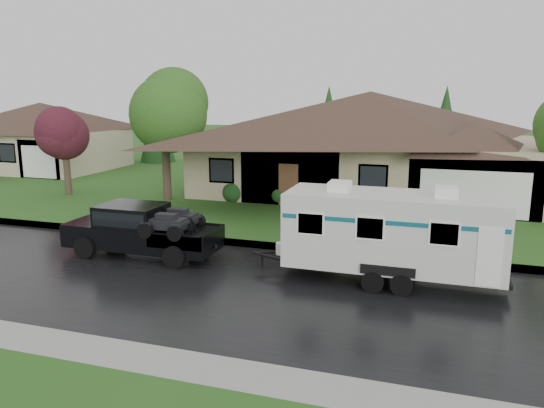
{
  "coord_description": "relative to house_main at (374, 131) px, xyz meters",
  "views": [
    {
      "loc": [
        5.91,
        -15.93,
        5.77
      ],
      "look_at": [
        0.15,
        2.0,
        1.74
      ],
      "focal_mm": 35.0,
      "sensor_mm": 36.0,
      "label": 1
    }
  ],
  "objects": [
    {
      "name": "ground",
      "position": [
        -2.29,
        -13.84,
        -3.59
      ],
      "size": [
        140.0,
        140.0,
        0.0
      ],
      "primitive_type": "plane",
      "color": "#27581B",
      "rests_on": "ground"
    },
    {
      "name": "road",
      "position": [
        -2.29,
        -15.84,
        -3.59
      ],
      "size": [
        140.0,
        8.0,
        0.01
      ],
      "primitive_type": "cube",
      "color": "black",
      "rests_on": "ground"
    },
    {
      "name": "curb",
      "position": [
        -2.29,
        -11.59,
        -3.52
      ],
      "size": [
        140.0,
        0.5,
        0.15
      ],
      "primitive_type": "cube",
      "color": "gray",
      "rests_on": "ground"
    },
    {
      "name": "lawn",
      "position": [
        -2.29,
        1.16,
        -3.52
      ],
      "size": [
        140.0,
        26.0,
        0.15
      ],
      "primitive_type": "cube",
      "color": "#27581B",
      "rests_on": "ground"
    },
    {
      "name": "house_main",
      "position": [
        0.0,
        0.0,
        0.0
      ],
      "size": [
        19.44,
        10.8,
        6.9
      ],
      "color": "#9A8B68",
      "rests_on": "lawn"
    },
    {
      "name": "house_far",
      "position": [
        -24.07,
        2.02,
        -0.62
      ],
      "size": [
        10.8,
        8.64,
        5.8
      ],
      "color": "tan",
      "rests_on": "lawn"
    },
    {
      "name": "tree_left_green",
      "position": [
        -10.1,
        -5.2,
        1.21
      ],
      "size": [
        4.05,
        4.05,
        6.7
      ],
      "color": "#382B1E",
      "rests_on": "lawn"
    },
    {
      "name": "tree_red",
      "position": [
        -15.95,
        -5.73,
        -0.06
      ],
      "size": [
        2.95,
        2.95,
        4.88
      ],
      "color": "#382B1E",
      "rests_on": "lawn"
    },
    {
      "name": "shrub_row",
      "position": [
        -0.29,
        -4.54,
        -2.94
      ],
      "size": [
        13.6,
        1.0,
        1.0
      ],
      "color": "#143814",
      "rests_on": "lawn"
    },
    {
      "name": "pickup_truck",
      "position": [
        -6.44,
        -13.88,
        -2.61
      ],
      "size": [
        5.51,
        2.1,
        1.84
      ],
      "color": "black",
      "rests_on": "ground"
    },
    {
      "name": "travel_trailer",
      "position": [
        2.36,
        -13.88,
        -1.97
      ],
      "size": [
        6.8,
        2.39,
        3.05
      ],
      "color": "silver",
      "rests_on": "ground"
    }
  ]
}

